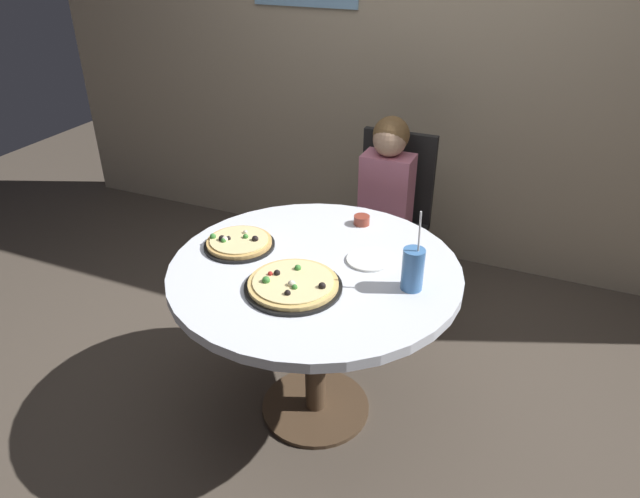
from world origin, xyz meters
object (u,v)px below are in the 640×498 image
sauce_bowl (362,220)px  pizza_veggie (239,243)px  dining_table (315,289)px  diner_child (380,233)px  chair_wooden (391,211)px  soda_cup (413,268)px  pizza_cheese (293,284)px  plate_small (369,260)px

sauce_bowl → pizza_veggie: bearing=-135.2°
dining_table → diner_child: bearing=90.0°
dining_table → chair_wooden: (0.00, 1.03, -0.11)m
pizza_veggie → soda_cup: (0.73, -0.01, 0.06)m
dining_table → pizza_cheese: 0.21m
dining_table → pizza_veggie: 0.37m
pizza_veggie → dining_table: bearing=-2.9°
pizza_veggie → soda_cup: size_ratio=0.94×
dining_table → diner_child: diner_child is taller
chair_wooden → soda_cup: bearing=-69.4°
diner_child → sauce_bowl: diner_child is taller
pizza_cheese → soda_cup: bearing=24.4°
diner_child → sauce_bowl: (0.04, -0.44, 0.29)m
pizza_veggie → sauce_bowl: (0.39, 0.39, 0.00)m
pizza_veggie → soda_cup: bearing=-1.0°
pizza_veggie → plate_small: pizza_veggie is taller
diner_child → pizza_cheese: diner_child is taller
pizza_cheese → soda_cup: 0.44m
pizza_cheese → sauce_bowl: size_ratio=5.13×
diner_child → plate_small: 0.79m
sauce_bowl → plate_small: 0.32m
soda_cup → pizza_veggie: bearing=179.0°
dining_table → pizza_veggie: size_ratio=3.92×
sauce_bowl → plate_small: bearing=-64.6°
dining_table → pizza_veggie: bearing=177.1°
dining_table → pizza_veggie: (-0.35, 0.02, 0.12)m
diner_child → pizza_veggie: 0.94m
pizza_cheese → sauce_bowl: bearing=84.7°
dining_table → diner_child: 0.86m
dining_table → plate_small: (0.18, 0.12, 0.11)m
diner_child → soda_cup: bearing=-65.4°
dining_table → chair_wooden: bearing=90.0°
pizza_veggie → pizza_cheese: same height
diner_child → plate_small: bearing=-76.0°
dining_table → sauce_bowl: 0.43m
sauce_bowl → chair_wooden: bearing=94.1°
plate_small → sauce_bowl: bearing=115.4°
dining_table → plate_small: size_ratio=6.31×
pizza_cheese → dining_table: bearing=87.0°
chair_wooden → diner_child: 0.19m
pizza_cheese → soda_cup: soda_cup is taller
soda_cup → sauce_bowl: 0.53m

